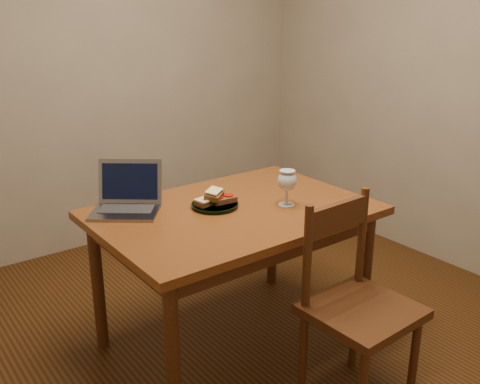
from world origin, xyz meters
TOP-DOWN VIEW (x-y plane):
  - floor at (0.00, 0.00)m, footprint 3.20×3.20m
  - back_wall at (0.00, 1.61)m, footprint 3.20×0.02m
  - right_wall at (1.61, 0.00)m, footprint 0.02×3.20m
  - table at (-0.12, -0.03)m, footprint 1.30×0.90m
  - chair at (0.06, -0.69)m, footprint 0.44×0.42m
  - plate at (-0.18, 0.04)m, footprint 0.23×0.23m
  - sandwich_cheese at (-0.21, 0.05)m, footprint 0.12×0.08m
  - sandwich_tomato at (-0.13, 0.03)m, footprint 0.13×0.08m
  - sandwich_top at (-0.18, 0.05)m, footprint 0.14×0.13m
  - milk_glass at (0.12, -0.15)m, footprint 0.09×0.09m
  - laptop at (-0.52, 0.27)m, footprint 0.42×0.41m

SIDE VIEW (x-z plane):
  - floor at x=0.00m, z-range -0.02..0.00m
  - chair at x=0.06m, z-range 0.27..0.73m
  - table at x=-0.12m, z-range 0.28..1.02m
  - plate at x=-0.18m, z-range 0.74..0.76m
  - sandwich_cheese at x=-0.21m, z-range 0.76..0.80m
  - sandwich_tomato at x=-0.13m, z-range 0.76..0.80m
  - laptop at x=-0.52m, z-range 0.69..0.91m
  - sandwich_top at x=-0.18m, z-range 0.79..0.82m
  - milk_glass at x=0.12m, z-range 0.74..0.92m
  - back_wall at x=0.00m, z-range 0.00..2.60m
  - right_wall at x=1.61m, z-range 0.00..2.60m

